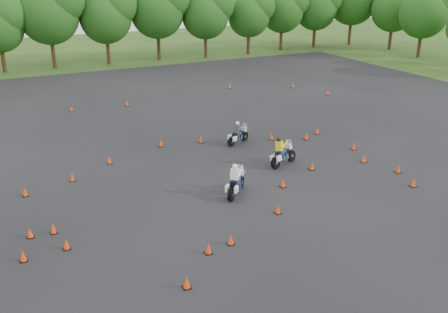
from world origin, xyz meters
name	(u,v)px	position (x,y,z in m)	size (l,w,h in m)	color
ground	(260,205)	(0.00, 0.00, 0.00)	(140.00, 140.00, 0.00)	#2D5119
asphalt_pad	(209,164)	(0.00, 6.00, 0.01)	(62.00, 62.00, 0.00)	black
treeline	(114,29)	(2.11, 34.65, 4.69)	(87.23, 32.76, 11.12)	#1F4C15
traffic_cones	(205,168)	(-0.67, 5.14, 0.23)	(36.65, 33.33, 0.45)	#F2410A
rider_grey	(238,132)	(3.29, 8.58, 0.79)	(2.03, 0.62, 1.57)	#3A3C41
rider_yellow	(285,151)	(3.96, 3.96, 0.87)	(2.24, 0.69, 1.73)	yellow
rider_white	(236,179)	(-0.47, 1.65, 0.88)	(2.27, 0.70, 1.75)	white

